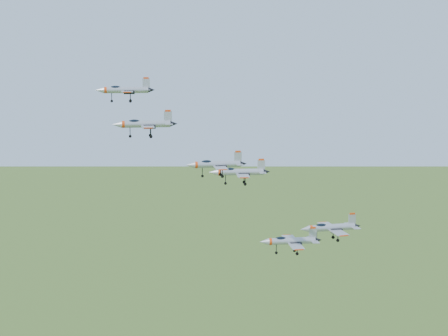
{
  "coord_description": "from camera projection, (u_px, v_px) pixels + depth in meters",
  "views": [
    {
      "loc": [
        1.44,
        -129.44,
        156.6
      ],
      "look_at": [
        5.0,
        -2.48,
        136.12
      ],
      "focal_mm": 50.0,
      "sensor_mm": 36.0,
      "label": 1
    }
  ],
  "objects": [
    {
      "name": "jet_lead",
      "position": [
        124.0,
        90.0,
        143.92
      ],
      "size": [
        13.77,
        11.45,
        3.68
      ],
      "rotation": [
        0.0,
        0.0,
        0.11
      ],
      "color": "#9CA0A8"
    },
    {
      "name": "jet_left_high",
      "position": [
        144.0,
        124.0,
        129.21
      ],
      "size": [
        13.6,
        11.34,
        3.64
      ],
      "rotation": [
        0.0,
        0.0,
        0.13
      ],
      "color": "#9CA0A8"
    },
    {
      "name": "jet_right_high",
      "position": [
        216.0,
        164.0,
        110.25
      ],
      "size": [
        11.04,
        9.22,
        2.95
      ],
      "rotation": [
        0.0,
        0.0,
        0.14
      ],
      "color": "#9CA0A8"
    },
    {
      "name": "jet_left_low",
      "position": [
        239.0,
        172.0,
        133.43
      ],
      "size": [
        13.28,
        10.94,
        3.55
      ],
      "rotation": [
        0.0,
        0.0,
        0.04
      ],
      "color": "#9CA0A8"
    },
    {
      "name": "jet_trail",
      "position": [
        330.0,
        227.0,
        133.95
      ],
      "size": [
        13.92,
        11.72,
        3.74
      ],
      "rotation": [
        0.0,
        0.0,
        0.21
      ],
      "color": "#9CA0A8"
    },
    {
      "name": "jet_right_low",
      "position": [
        290.0,
        241.0,
        120.76
      ],
      "size": [
        12.44,
        10.32,
        3.32
      ],
      "rotation": [
        0.0,
        0.0,
        0.1
      ],
      "color": "#9CA0A8"
    }
  ]
}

